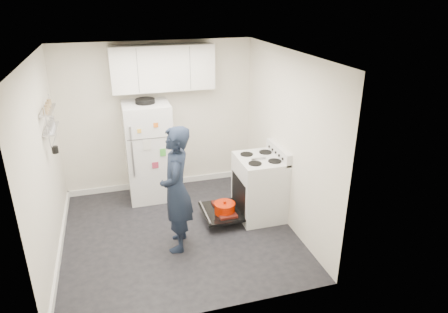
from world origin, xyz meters
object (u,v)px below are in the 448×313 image
object	(u,v)px
open_oven_door	(223,210)
electric_range	(259,188)
refrigerator	(149,151)
person	(176,190)

from	to	relation	value
open_oven_door	electric_range	bearing A→B (deg)	3.31
open_oven_door	refrigerator	bearing A→B (deg)	129.08
open_oven_door	refrigerator	size ratio (longest dim) A/B	0.42
refrigerator	electric_range	bearing A→B (deg)	-36.42
electric_range	person	distance (m)	1.44
electric_range	open_oven_door	distance (m)	0.63
open_oven_door	person	bearing A→B (deg)	-150.22
refrigerator	person	world-z (taller)	person
open_oven_door	refrigerator	xyz separation A→B (m)	(-0.92, 1.13, 0.61)
electric_range	open_oven_door	world-z (taller)	electric_range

